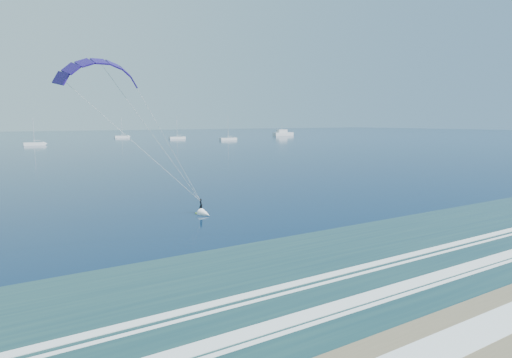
{
  "coord_description": "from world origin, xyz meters",
  "views": [
    {
      "loc": [
        -26.97,
        -11.89,
        10.12
      ],
      "look_at": [
        -1.87,
        26.21,
        4.21
      ],
      "focal_mm": 32.0,
      "sensor_mm": 36.0,
      "label": 1
    }
  ],
  "objects_px": {
    "sailboat_3": "(122,137)",
    "motor_yacht": "(283,133)",
    "sailboat_4": "(177,138)",
    "kitesurfer_rig": "(155,139)",
    "sailboat_5": "(228,139)",
    "sailboat_2": "(34,144)"
  },
  "relations": [
    {
      "from": "sailboat_4",
      "to": "sailboat_2",
      "type": "bearing_deg",
      "value": -159.64
    },
    {
      "from": "sailboat_2",
      "to": "sailboat_3",
      "type": "xyz_separation_m",
      "value": [
        53.54,
        59.32,
        0.0
      ]
    },
    {
      "from": "kitesurfer_rig",
      "to": "sailboat_3",
      "type": "relative_size",
      "value": 1.49
    },
    {
      "from": "sailboat_3",
      "to": "sailboat_5",
      "type": "height_order",
      "value": "sailboat_5"
    },
    {
      "from": "kitesurfer_rig",
      "to": "sailboat_4",
      "type": "bearing_deg",
      "value": 65.85
    },
    {
      "from": "kitesurfer_rig",
      "to": "sailboat_4",
      "type": "xyz_separation_m",
      "value": [
        83.89,
        187.12,
        -7.67
      ]
    },
    {
      "from": "sailboat_2",
      "to": "sailboat_3",
      "type": "height_order",
      "value": "sailboat_3"
    },
    {
      "from": "sailboat_2",
      "to": "sailboat_4",
      "type": "xyz_separation_m",
      "value": [
        73.56,
        27.3,
        0.0
      ]
    },
    {
      "from": "sailboat_3",
      "to": "sailboat_4",
      "type": "xyz_separation_m",
      "value": [
        20.02,
        -32.02,
        0.0
      ]
    },
    {
      "from": "motor_yacht",
      "to": "sailboat_4",
      "type": "distance_m",
      "value": 79.75
    },
    {
      "from": "motor_yacht",
      "to": "sailboat_2",
      "type": "distance_m",
      "value": 157.26
    },
    {
      "from": "motor_yacht",
      "to": "sailboat_5",
      "type": "distance_m",
      "value": 74.06
    },
    {
      "from": "sailboat_5",
      "to": "kitesurfer_rig",
      "type": "bearing_deg",
      "value": -122.01
    },
    {
      "from": "sailboat_2",
      "to": "sailboat_5",
      "type": "distance_m",
      "value": 89.3
    },
    {
      "from": "kitesurfer_rig",
      "to": "motor_yacht",
      "type": "distance_m",
      "value": 256.4
    },
    {
      "from": "kitesurfer_rig",
      "to": "sailboat_2",
      "type": "distance_m",
      "value": 160.33
    },
    {
      "from": "motor_yacht",
      "to": "sailboat_4",
      "type": "height_order",
      "value": "sailboat_4"
    },
    {
      "from": "motor_yacht",
      "to": "kitesurfer_rig",
      "type": "bearing_deg",
      "value": -129.47
    },
    {
      "from": "sailboat_2",
      "to": "motor_yacht",
      "type": "bearing_deg",
      "value": 14.0
    },
    {
      "from": "sailboat_3",
      "to": "sailboat_4",
      "type": "height_order",
      "value": "sailboat_4"
    },
    {
      "from": "kitesurfer_rig",
      "to": "sailboat_5",
      "type": "distance_m",
      "value": 188.14
    },
    {
      "from": "sailboat_3",
      "to": "motor_yacht",
      "type": "bearing_deg",
      "value": -12.12
    }
  ]
}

